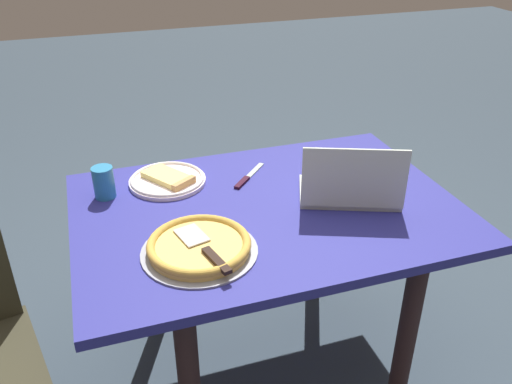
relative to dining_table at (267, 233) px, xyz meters
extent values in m
plane|color=#303D49|center=(0.00, 0.00, -0.62)|extent=(12.00, 12.00, 0.00)
cube|color=navy|center=(0.00, 0.00, 0.09)|extent=(1.25, 0.87, 0.03)
cylinder|color=black|center=(0.36, -0.36, -0.28)|extent=(0.06, 0.06, 0.70)
cylinder|color=black|center=(-0.36, 0.36, -0.28)|extent=(0.06, 0.06, 0.70)
cylinder|color=black|center=(0.36, 0.36, -0.28)|extent=(0.06, 0.06, 0.70)
cube|color=#B8C3B4|center=(0.29, -0.01, 0.11)|extent=(0.38, 0.32, 0.02)
cube|color=black|center=(0.29, -0.01, 0.12)|extent=(0.32, 0.23, 0.00)
cube|color=#B8C3B4|center=(0.25, -0.12, 0.22)|extent=(0.31, 0.13, 0.20)
cube|color=silver|center=(0.25, -0.11, 0.22)|extent=(0.27, 0.11, 0.18)
cylinder|color=white|center=(-0.28, 0.26, 0.11)|extent=(0.27, 0.27, 0.01)
torus|color=white|center=(-0.28, 0.26, 0.12)|extent=(0.26, 0.26, 0.01)
cube|color=#EED374|center=(-0.28, 0.26, 0.13)|extent=(0.17, 0.20, 0.02)
cube|color=tan|center=(-0.24, 0.19, 0.13)|extent=(0.09, 0.07, 0.03)
cylinder|color=#9396A4|center=(-0.27, -0.18, 0.11)|extent=(0.34, 0.34, 0.01)
cylinder|color=#E5BC5F|center=(-0.27, -0.18, 0.12)|extent=(0.29, 0.29, 0.02)
torus|color=gold|center=(-0.27, -0.18, 0.13)|extent=(0.30, 0.30, 0.02)
cube|color=#B6B0AE|center=(-0.28, -0.14, 0.14)|extent=(0.09, 0.12, 0.00)
cube|color=black|center=(-0.24, -0.28, 0.14)|extent=(0.06, 0.13, 0.01)
cube|color=#B8C7BB|center=(0.03, 0.24, 0.11)|extent=(0.12, 0.13, 0.00)
cube|color=black|center=(-0.03, 0.17, 0.11)|extent=(0.08, 0.08, 0.01)
cylinder|color=teal|center=(-0.50, 0.23, 0.16)|extent=(0.07, 0.07, 0.11)
cylinder|color=#52300D|center=(-0.50, 0.23, 0.19)|extent=(0.06, 0.06, 0.01)
cylinder|color=#323020|center=(-0.81, 0.03, -0.40)|extent=(0.03, 0.03, 0.44)
camera|label=1|loc=(-0.51, -1.42, 1.00)|focal=37.53mm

